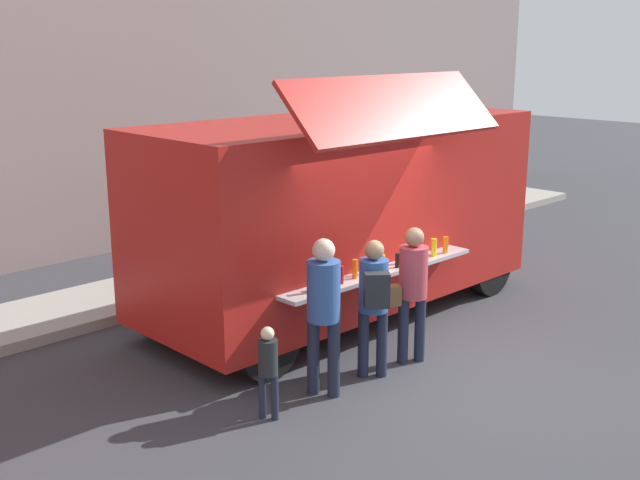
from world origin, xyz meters
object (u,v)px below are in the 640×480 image
object	(u,v)px
trash_bin	(404,211)
customer_rear_waiting	(324,303)
food_truck_main	(342,209)
child_near_queue	(268,364)
customer_front_ordering	(412,284)
customer_mid_with_backpack	(374,295)

from	to	relation	value
trash_bin	customer_rear_waiting	size ratio (longest dim) A/B	0.56
trash_bin	customer_rear_waiting	distance (m)	7.59
food_truck_main	customer_rear_waiting	size ratio (longest dim) A/B	3.30
customer_rear_waiting	child_near_queue	world-z (taller)	customer_rear_waiting
trash_bin	child_near_queue	distance (m)	8.27
trash_bin	customer_rear_waiting	bearing A→B (deg)	-147.42
child_near_queue	customer_rear_waiting	bearing A→B (deg)	-31.11
customer_front_ordering	child_near_queue	bearing A→B (deg)	114.25
customer_mid_with_backpack	customer_rear_waiting	distance (m)	0.74
customer_mid_with_backpack	trash_bin	bearing A→B (deg)	-12.89
trash_bin	child_near_queue	xyz separation A→B (m)	(-7.19, -4.08, 0.11)
trash_bin	child_near_queue	bearing A→B (deg)	-150.43
trash_bin	customer_front_ordering	distance (m)	6.51
customer_mid_with_backpack	child_near_queue	distance (m)	1.60
child_near_queue	customer_mid_with_backpack	bearing A→B (deg)	-34.24
customer_mid_with_backpack	child_near_queue	bearing A→B (deg)	127.85
food_truck_main	customer_mid_with_backpack	xyz separation A→B (m)	(-1.38, -1.84, -0.52)
trash_bin	customer_front_ordering	bearing A→B (deg)	-140.00
customer_front_ordering	child_near_queue	size ratio (longest dim) A/B	1.67
food_truck_main	customer_mid_with_backpack	distance (m)	2.36
customer_front_ordering	customer_mid_with_backpack	world-z (taller)	customer_front_ordering
customer_front_ordering	trash_bin	bearing A→B (deg)	-23.39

